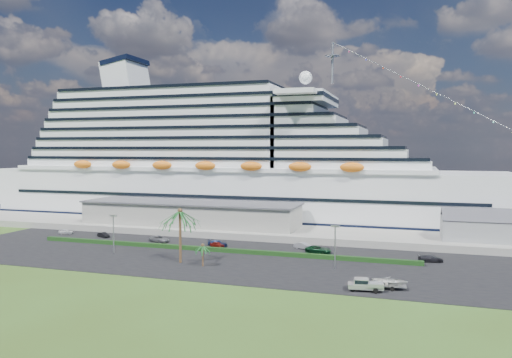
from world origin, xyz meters
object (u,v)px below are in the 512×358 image
(parked_car_3, at_px, (218,243))
(boat_trailer, at_px, (390,282))
(pickup_truck, at_px, (365,284))
(cruise_ship, at_px, (232,168))

(parked_car_3, relative_size, boat_trailer, 0.72)
(pickup_truck, xyz_separation_m, boat_trailer, (3.68, 2.25, 0.15))
(cruise_ship, height_order, pickup_truck, cruise_ship)
(pickup_truck, bearing_deg, cruise_ship, 125.04)
(cruise_ship, relative_size, pickup_truck, 32.93)
(parked_car_3, relative_size, pickup_truck, 0.81)
(cruise_ship, relative_size, boat_trailer, 29.17)
(cruise_ship, height_order, parked_car_3, cruise_ship)
(parked_car_3, bearing_deg, cruise_ship, 20.72)
(pickup_truck, distance_m, boat_trailer, 4.31)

